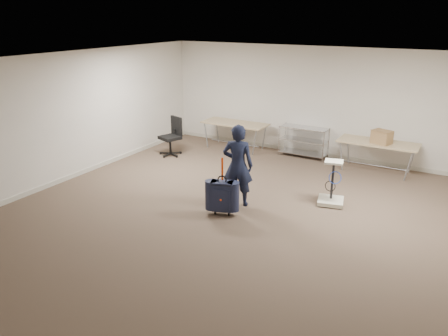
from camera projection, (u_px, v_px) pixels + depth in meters
The scene contains 10 objects.
ground at pixel (222, 217), 8.05m from camera, with size 9.00×9.00×0.00m, color #4D3E2E.
room_shell at pixel (255, 190), 9.16m from camera, with size 8.00×9.00×9.00m.
folding_table_left at pixel (235, 125), 11.95m from camera, with size 1.80×0.75×0.73m.
folding_table_right at pixel (378, 144), 10.15m from camera, with size 1.80×0.75×0.73m.
wire_shelf at pixel (304, 140), 11.33m from camera, with size 1.22×0.47×0.80m.
person at pixel (238, 165), 8.34m from camera, with size 0.59×0.39×1.62m, color black.
suitcase at pixel (222, 196), 8.03m from camera, with size 0.46×0.36×1.12m.
office_chair at pixel (172, 144), 11.52m from camera, with size 0.61×0.61×1.01m.
equipment_cart at pixel (331, 193), 8.55m from camera, with size 0.59×0.59×0.90m.
cardboard_box at pixel (382, 137), 9.98m from camera, with size 0.41×0.31×0.31m, color #987847.
Camera 1 is at (3.67, -6.29, 3.56)m, focal length 35.00 mm.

